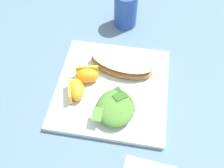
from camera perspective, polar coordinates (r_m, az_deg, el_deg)
The scene contains 7 objects.
ground at distance 0.63m, azimuth 0.00°, elevation -1.32°, with size 3.00×3.00×0.00m, color slate.
white_plate at distance 0.62m, azimuth 0.00°, elevation -0.92°, with size 0.28×0.28×0.02m, color silver.
cheesy_pizza_bread at distance 0.64m, azimuth 2.28°, elevation 4.88°, with size 0.11×0.18×0.04m.
green_salad_pile at distance 0.56m, azimuth 0.80°, elevation -5.64°, with size 0.10×0.09×0.04m.
orange_wedge_front at distance 0.61m, azimuth -5.89°, elevation 2.12°, with size 0.05×0.07×0.04m.
orange_wedge_middle at distance 0.59m, azimuth -8.47°, elevation -1.34°, with size 0.07×0.05×0.04m.
drinking_blue_cup at distance 0.76m, azimuth 3.17°, elevation 17.12°, with size 0.07×0.07×0.11m, color #284CA3.
Camera 1 is at (0.33, 0.05, 0.53)m, focal length 38.78 mm.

